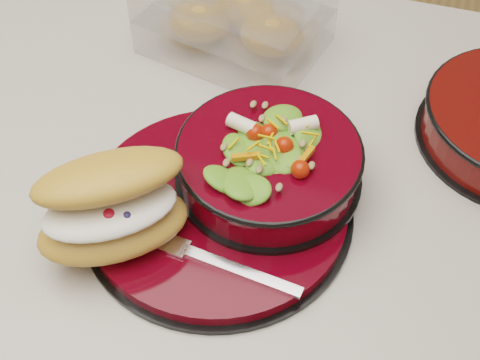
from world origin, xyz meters
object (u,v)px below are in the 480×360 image
(salad_bowl, at_px, (269,158))
(croissant, at_px, (113,207))
(dinner_plate, at_px, (218,207))
(fork, at_px, (219,262))
(island_counter, at_px, (245,329))
(pastry_box, at_px, (236,19))

(salad_bowl, xyz_separation_m, croissant, (-0.13, -0.12, 0.01))
(dinner_plate, distance_m, croissant, 0.12)
(fork, bearing_deg, croissant, 94.46)
(dinner_plate, bearing_deg, fork, -70.67)
(island_counter, xyz_separation_m, pastry_box, (-0.07, 0.19, 0.49))
(dinner_plate, bearing_deg, salad_bowl, 48.25)
(salad_bowl, bearing_deg, dinner_plate, -131.75)
(salad_bowl, distance_m, pastry_box, 0.26)
(dinner_plate, xyz_separation_m, croissant, (-0.09, -0.07, 0.06))
(dinner_plate, height_order, pastry_box, pastry_box)
(salad_bowl, height_order, croissant, croissant)
(dinner_plate, xyz_separation_m, salad_bowl, (0.04, 0.05, 0.04))
(island_counter, relative_size, pastry_box, 4.81)
(dinner_plate, height_order, salad_bowl, salad_bowl)
(island_counter, relative_size, salad_bowl, 5.91)
(salad_bowl, distance_m, croissant, 0.18)
(croissant, relative_size, fork, 1.06)
(salad_bowl, relative_size, fork, 1.25)
(pastry_box, bearing_deg, salad_bowl, -51.93)
(fork, relative_size, pastry_box, 0.65)
(dinner_plate, bearing_deg, croissant, -140.48)
(croissant, relative_size, pastry_box, 0.69)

